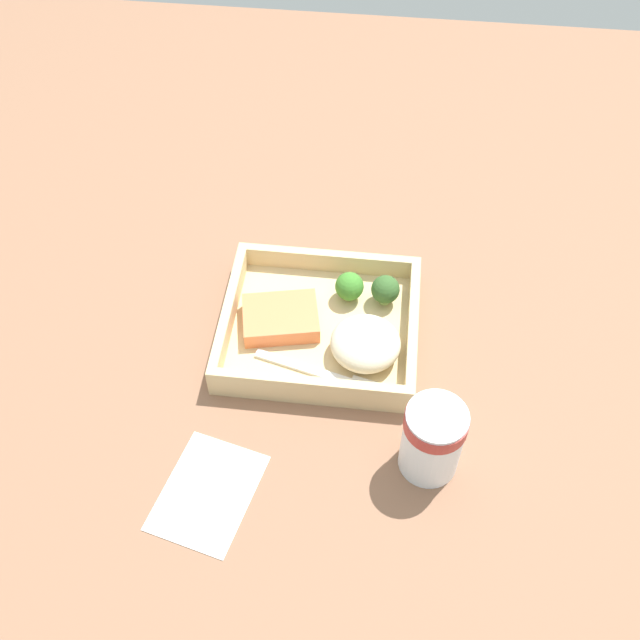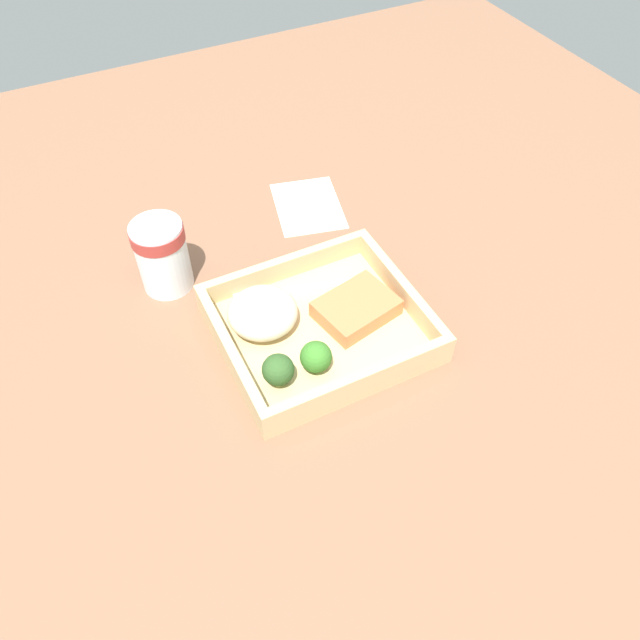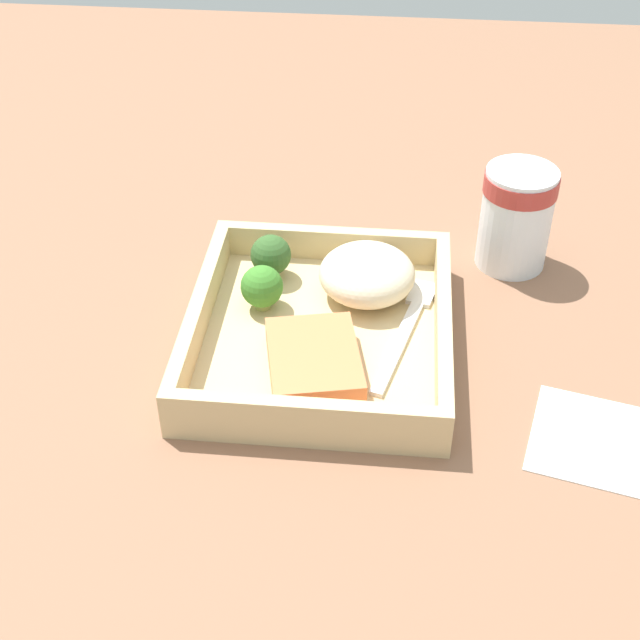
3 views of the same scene
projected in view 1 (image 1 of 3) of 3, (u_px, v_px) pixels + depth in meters
ground_plane at (320, 338)px, 97.26cm from camera, size 160.00×160.00×2.00cm
takeout_tray at (320, 330)px, 96.02cm from camera, size 24.54×21.89×1.20cm
tray_rim at (320, 320)px, 94.37cm from camera, size 24.54×21.89×3.06cm
salmon_fillet at (281, 317)px, 95.16cm from camera, size 10.76×9.00×2.34cm
mashed_potatoes at (365, 343)px, 91.13cm from camera, size 8.64×8.58×4.45cm
broccoli_floret_1 at (349, 287)px, 97.01cm from camera, size 3.75×3.75×4.15cm
broccoli_floret_2 at (385, 290)px, 96.48cm from camera, size 3.72×3.72×4.29cm
fork at (324, 374)px, 90.67cm from camera, size 15.71×5.58×0.44cm
paper_cup at (433, 437)px, 80.43cm from camera, size 6.85×6.85×9.97cm
receipt_slip at (208, 492)px, 82.28cm from camera, size 12.39×14.76×0.24cm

